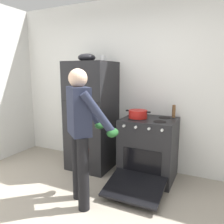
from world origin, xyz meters
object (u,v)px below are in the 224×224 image
Objects in this scene: pepper_mill at (174,111)px; stove_range at (148,149)px; red_pot at (138,114)px; person_cook at (82,126)px; mixing_bowl at (87,58)px; refrigerator at (92,116)px; coffee_mug at (103,58)px.

stove_range is at bearing -144.03° from pepper_mill.
red_pot is 1.99× the size of pepper_mill.
red_pot is (-0.16, -0.03, 0.52)m from stove_range.
mixing_bowl is at bearing 118.31° from person_cook.
stove_range is 1.70m from mixing_bowl.
mixing_bowl is (-0.08, 0.00, 0.92)m from refrigerator.
coffee_mug reaches higher than red_pot.
coffee_mug is (-0.78, 0.07, 1.33)m from stove_range.
person_cook is at bearing -65.44° from refrigerator.
stove_range is at bearing 11.42° from red_pot.
refrigerator is 0.81m from red_pot.
coffee_mug is at bearing 15.40° from refrigerator.
person_cook is at bearing -110.83° from red_pot.
person_cook is (0.45, -0.98, 0.09)m from refrigerator.
mixing_bowl reaches higher than coffee_mug.
coffee_mug reaches higher than pepper_mill.
refrigerator is 0.93m from coffee_mug.
refrigerator is 15.35× the size of coffee_mug.
stove_range is at bearing 61.88° from person_cook.
pepper_mill is 1.56m from mixing_bowl.
pepper_mill is at bearing 8.49° from mixing_bowl.
person_cook is 5.76× the size of mixing_bowl.
refrigerator is 1.28m from pepper_mill.
red_pot is 1.20m from mixing_bowl.
stove_range is 0.67m from pepper_mill.
pepper_mill is (0.46, 0.25, 0.04)m from red_pot.
coffee_mug is 0.40× the size of mixing_bowl.
refrigerator is 1.43× the size of stove_range.
person_cook is at bearing -75.60° from coffee_mug.
pepper_mill is at bearing 35.97° from stove_range.
red_pot is 0.52m from pepper_mill.
mixing_bowl is at bearing -171.51° from pepper_mill.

